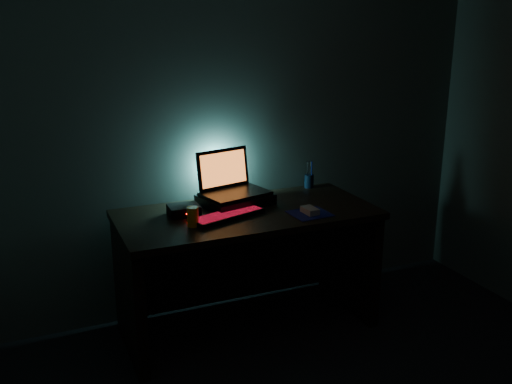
# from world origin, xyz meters

# --- Properties ---
(room) EXTENTS (3.50, 4.00, 2.50)m
(room) POSITION_xyz_m (0.00, 0.00, 1.25)
(room) COLOR black
(room) RESTS_ON ground
(desk) EXTENTS (1.50, 0.70, 0.75)m
(desk) POSITION_xyz_m (0.00, 1.67, 0.49)
(desk) COLOR black
(desk) RESTS_ON ground
(riser) EXTENTS (0.46, 0.39, 0.06)m
(riser) POSITION_xyz_m (-0.01, 1.77, 0.78)
(riser) COLOR black
(riser) RESTS_ON desk
(laptop) EXTENTS (0.43, 0.36, 0.26)m
(laptop) POSITION_xyz_m (-0.03, 1.82, 0.87)
(laptop) COLOR black
(laptop) RESTS_ON riser
(keyboard) EXTENTS (0.46, 0.27, 0.03)m
(keyboard) POSITION_xyz_m (-0.15, 1.56, 0.76)
(keyboard) COLOR black
(keyboard) RESTS_ON desk
(mousepad) EXTENTS (0.23, 0.21, 0.00)m
(mousepad) POSITION_xyz_m (0.31, 1.44, 0.75)
(mousepad) COLOR #0B0F4D
(mousepad) RESTS_ON desk
(mouse) EXTENTS (0.07, 0.12, 0.03)m
(mouse) POSITION_xyz_m (0.31, 1.44, 0.77)
(mouse) COLOR gray
(mouse) RESTS_ON mousepad
(pen_cup) EXTENTS (0.08, 0.08, 0.09)m
(pen_cup) POSITION_xyz_m (0.57, 1.92, 0.79)
(pen_cup) COLOR black
(pen_cup) RESTS_ON desk
(juice_glass) EXTENTS (0.08, 0.08, 0.11)m
(juice_glass) POSITION_xyz_m (-0.36, 1.50, 0.80)
(juice_glass) COLOR orange
(juice_glass) RESTS_ON desk
(router) EXTENTS (0.18, 0.15, 0.06)m
(router) POSITION_xyz_m (-0.36, 1.70, 0.78)
(router) COLOR black
(router) RESTS_ON desk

